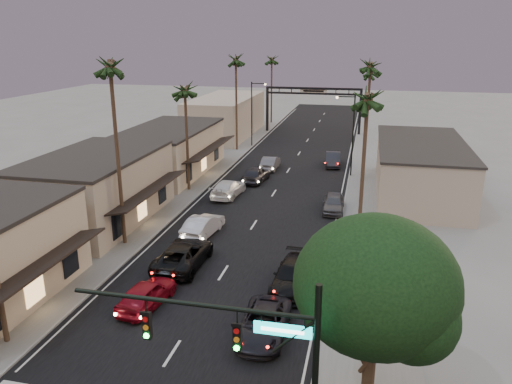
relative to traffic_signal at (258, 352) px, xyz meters
The scene contains 30 objects.
ground 36.80m from the traffic_signal, 98.98° to the left, with size 200.00×200.00×0.00m, color slate.
road 41.70m from the traffic_signal, 97.90° to the left, with size 14.00×120.00×0.02m, color black.
sidewalk_left 50.60m from the traffic_signal, 107.56° to the left, with size 5.00×92.00×0.12m, color slate.
sidewalk_right 48.41m from the traffic_signal, 85.46° to the left, with size 5.00×92.00×0.12m, color slate.
storefront_mid 28.96m from the traffic_signal, 130.35° to the left, with size 8.00×14.00×5.50m, color tan.
storefront_far 42.43m from the traffic_signal, 116.19° to the left, with size 8.00×16.00×5.00m, color #C5B296.
storefront_dist 63.83m from the traffic_signal, 107.03° to the left, with size 8.00×20.00×6.00m, color tan.
building_right 37.04m from the traffic_signal, 77.00° to the left, with size 8.00×18.00×5.00m, color tan.
traffic_signal is the anchor object (origin of this frame).
corner_tree 5.20m from the traffic_signal, 42.31° to the left, with size 6.20×6.20×8.80m.
arch 66.24m from the traffic_signal, 94.93° to the left, with size 15.20×0.40×7.27m.
streetlight_right 41.02m from the traffic_signal, 88.28° to the left, with size 2.13×0.30×9.00m.
streetlight_left 55.45m from the traffic_signal, 103.14° to the left, with size 2.13×0.30×9.00m.
palm_lb 24.44m from the traffic_signal, 128.44° to the left, with size 3.20×3.20×15.20m.
palm_lc 35.46m from the traffic_signal, 114.06° to the left, with size 3.20×3.20×12.20m.
palm_ld 53.47m from the traffic_signal, 105.65° to the left, with size 3.20×3.20×14.20m.
palm_ra 21.19m from the traffic_signal, 81.72° to the left, with size 3.20×3.20×13.20m.
palm_rb 40.77m from the traffic_signal, 85.84° to the left, with size 3.20×3.20×14.20m.
palm_rc 60.31m from the traffic_signal, 87.22° to the left, with size 3.20×3.20×12.20m.
palm_far 75.58m from the traffic_signal, 100.70° to the left, with size 3.20×3.20×13.20m.
oncoming_red 13.98m from the traffic_signal, 131.47° to the left, with size 1.84×4.58×1.56m, color maroon.
oncoming_pickup 18.20m from the traffic_signal, 119.11° to the left, with size 2.81×6.09×1.69m, color black.
oncoming_silver 23.24m from the traffic_signal, 113.41° to the left, with size 1.73×4.95×1.63m, color #ADAEB3.
oncoming_white 32.87m from the traffic_signal, 107.65° to the left, with size 2.24×5.50×1.60m, color silver.
oncoming_dgrey 37.73m from the traffic_signal, 102.83° to the left, with size 2.00×4.96×1.69m, color black.
oncoming_grey_far 43.00m from the traffic_signal, 100.58° to the left, with size 1.64×4.70×1.55m, color #515157.
curbside_near 9.73m from the traffic_signal, 100.57° to the left, with size 2.37×5.15×1.43m, color black.
curbside_black 14.72m from the traffic_signal, 93.63° to the left, with size 2.25×5.54×1.61m, color black.
curbside_grey 29.21m from the traffic_signal, 88.98° to the left, with size 1.83×4.55×1.55m, color #46474B.
curbside_far 45.55m from the traffic_signal, 91.01° to the left, with size 1.70×4.89×1.61m, color black.
Camera 1 is at (8.73, -9.73, 15.05)m, focal length 35.00 mm.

